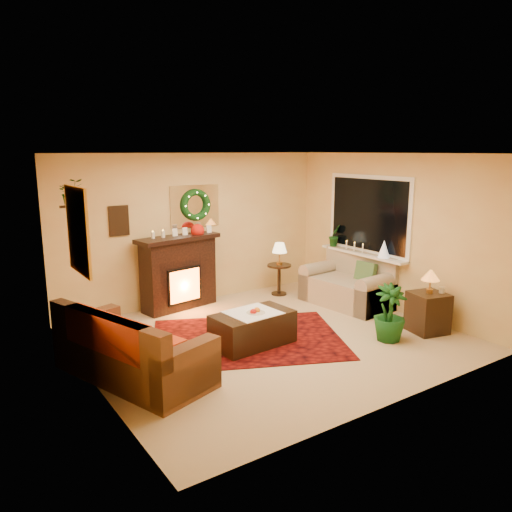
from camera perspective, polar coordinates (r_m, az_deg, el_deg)
floor at (r=7.24m, az=1.57°, el=-9.43°), size 5.00×5.00×0.00m
ceiling at (r=6.74m, az=1.70°, el=11.63°), size 5.00×5.00×0.00m
wall_back at (r=8.77m, az=-6.97°, el=3.11°), size 5.00×5.00×0.00m
wall_front at (r=5.26m, az=16.09°, el=-3.30°), size 5.00×5.00×0.00m
wall_left at (r=5.81m, az=-18.84°, el=-2.03°), size 4.50×4.50×0.00m
wall_right at (r=8.55m, az=15.40°, el=2.53°), size 4.50×4.50×0.00m
area_rug at (r=7.22m, az=-0.99°, el=-9.42°), size 3.21×2.88×0.01m
sofa at (r=6.13m, az=-13.88°, el=-9.56°), size 1.46×2.17×0.86m
red_throw at (r=6.23m, az=-14.96°, el=-9.00°), size 0.82×1.34×0.02m
fireplace at (r=8.54m, az=-8.82°, el=-2.32°), size 1.33×0.62×1.17m
poinsettia at (r=8.56m, az=-6.70°, el=2.89°), size 0.23×0.23×0.23m
mantel_candle_a at (r=8.24m, az=-11.69°, el=2.09°), size 0.06×0.06×0.18m
mantel_candle_b at (r=8.30m, az=-10.57°, el=2.20°), size 0.06×0.06×0.19m
mantel_mirror at (r=8.70m, az=-6.98°, el=5.69°), size 0.92×0.02×0.72m
wreath at (r=8.66m, az=-6.86°, el=5.80°), size 0.55×0.11×0.55m
wall_art at (r=8.19m, az=-15.40°, el=3.91°), size 0.32×0.03×0.48m
gold_mirror at (r=6.02m, az=-19.72°, el=2.75°), size 0.03×0.84×1.00m
hanging_plant at (r=6.75m, az=-20.32°, el=5.53°), size 0.33×0.28×0.36m
loveseat at (r=8.79m, az=10.42°, el=-2.85°), size 1.03×1.61×0.89m
window_frame at (r=8.87m, az=12.73°, el=4.63°), size 0.03×1.86×1.36m
window_glass at (r=8.85m, az=12.67°, el=4.63°), size 0.02×1.70×1.22m
window_sill at (r=8.90m, az=12.07°, el=0.25°), size 0.22×1.86×0.04m
mini_tree at (r=8.54m, az=14.42°, el=0.81°), size 0.19×0.19×0.29m
sill_plant at (r=9.36m, az=8.97°, el=2.28°), size 0.29×0.23×0.53m
side_table_round at (r=9.27m, az=2.65°, el=-2.48°), size 0.48×0.48×0.57m
lamp_cream at (r=9.14m, az=2.71°, el=0.87°), size 0.27×0.27×0.42m
end_table_square at (r=7.83m, az=19.03°, el=-6.32°), size 0.58×0.58×0.60m
lamp_tiffany at (r=7.71m, az=19.28°, el=-2.94°), size 0.27×0.27×0.39m
coffee_table at (r=6.94m, az=-0.38°, el=-8.52°), size 1.15×0.69×0.46m
fruit_bowl at (r=6.85m, az=-0.03°, el=-6.69°), size 0.26×0.26×0.06m
floor_palm at (r=7.28m, az=15.03°, el=-5.96°), size 1.68×1.68×2.42m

